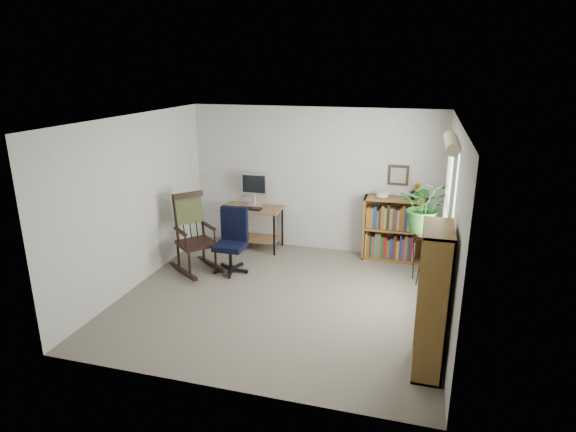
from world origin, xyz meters
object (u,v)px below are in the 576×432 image
(office_chair, at_px, (230,241))
(rocking_chair, at_px, (196,233))
(low_bookshelf, at_px, (394,229))
(tall_bookshelf, at_px, (432,300))
(desk, at_px, (252,228))

(office_chair, height_order, rocking_chair, rocking_chair)
(rocking_chair, xyz_separation_m, low_bookshelf, (2.86, 1.27, -0.09))
(low_bookshelf, height_order, tall_bookshelf, tall_bookshelf)
(tall_bookshelf, bearing_deg, office_chair, 149.17)
(desk, bearing_deg, rocking_chair, -113.12)
(rocking_chair, relative_size, low_bookshelf, 1.18)
(office_chair, height_order, tall_bookshelf, tall_bookshelf)
(desk, relative_size, rocking_chair, 0.83)
(desk, height_order, rocking_chair, rocking_chair)
(low_bookshelf, bearing_deg, office_chair, -153.25)
(desk, height_order, low_bookshelf, low_bookshelf)
(office_chair, bearing_deg, low_bookshelf, 27.64)
(office_chair, bearing_deg, tall_bookshelf, -29.94)
(rocking_chair, distance_m, low_bookshelf, 3.13)
(desk, xyz_separation_m, office_chair, (0.02, -1.06, 0.14))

